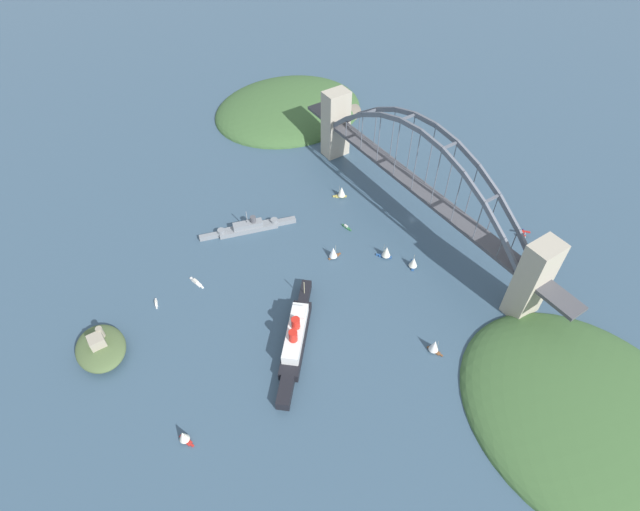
{
  "coord_description": "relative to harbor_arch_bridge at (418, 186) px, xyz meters",
  "views": [
    {
      "loc": [
        -184.48,
        201.83,
        240.86
      ],
      "look_at": [
        0.0,
        79.81,
        8.0
      ],
      "focal_mm": 27.82,
      "sensor_mm": 36.0,
      "label": 1
    }
  ],
  "objects": [
    {
      "name": "small_boat_1",
      "position": [
        -62.11,
        200.94,
        -25.61
      ],
      "size": [
        9.12,
        6.6,
        9.45
      ],
      "color": "#B2231E",
      "rests_on": "ground"
    },
    {
      "name": "small_boat_2",
      "position": [
        18.6,
        45.12,
        -29.22
      ],
      "size": [
        8.79,
        2.64,
        2.18
      ],
      "color": "#2D6B3D",
      "rests_on": "ground"
    },
    {
      "name": "harbor_arch_bridge",
      "position": [
        0.0,
        0.0,
        0.0
      ],
      "size": [
        257.75,
        19.47,
        76.42
      ],
      "color": "#ADA38E",
      "rests_on": "ground"
    },
    {
      "name": "fort_island_mid_harbor",
      "position": [
        11.13,
        219.76,
        -25.37
      ],
      "size": [
        34.06,
        26.8,
        15.29
      ],
      "color": "#4C6038",
      "rests_on": "ground"
    },
    {
      "name": "small_boat_5",
      "position": [
        -35.73,
        30.48,
        -25.57
      ],
      "size": [
        8.96,
        8.51,
        9.65
      ],
      "color": "#234C8C",
      "rests_on": "ground"
    },
    {
      "name": "small_boat_0",
      "position": [
        -18.96,
        39.71,
        -24.9
      ],
      "size": [
        9.42,
        8.81,
        10.84
      ],
      "color": "#234C8C",
      "rests_on": "ground"
    },
    {
      "name": "small_boat_8",
      "position": [
        -91.2,
        63.18,
        -24.96
      ],
      "size": [
        9.81,
        6.85,
        10.82
      ],
      "color": "brown",
      "rests_on": "ground"
    },
    {
      "name": "small_boat_7",
      "position": [
        48.59,
        28.38,
        -25.07
      ],
      "size": [
        7.87,
        9.66,
        10.54
      ],
      "color": "gold",
      "rests_on": "ground"
    },
    {
      "name": "small_boat_6",
      "position": [
        0.06,
        69.19,
        -25.11
      ],
      "size": [
        5.52,
        9.9,
        10.55
      ],
      "color": "brown",
      "rests_on": "ground"
    },
    {
      "name": "ground_plane",
      "position": [
        0.0,
        0.0,
        -30.0
      ],
      "size": [
        1400.0,
        1400.0,
        0.0
      ],
      "primitive_type": "plane",
      "color": "#385166"
    },
    {
      "name": "naval_cruiser",
      "position": [
        54.32,
        103.64,
        -26.96
      ],
      "size": [
        23.23,
        66.46,
        17.38
      ],
      "color": "gray",
      "rests_on": "ground"
    },
    {
      "name": "headland_west_shore",
      "position": [
        -166.59,
        22.81,
        -30.0
      ],
      "size": [
        138.99,
        118.51,
        23.48
      ],
      "color": "#3D6033",
      "rests_on": "ground"
    },
    {
      "name": "small_boat_3",
      "position": [
        27.51,
        182.07,
        -29.17
      ],
      "size": [
        7.54,
        3.03,
        2.19
      ],
      "color": "silver",
      "rests_on": "ground"
    },
    {
      "name": "small_boat_4",
      "position": [
        29.66,
        154.69,
        -29.23
      ],
      "size": [
        12.71,
        4.59,
        2.19
      ],
      "color": "silver",
      "rests_on": "ground"
    },
    {
      "name": "headland_east_shore",
      "position": [
        176.45,
        -4.78,
        -30.0
      ],
      "size": [
        120.21,
        138.86,
        28.15
      ],
      "color": "#3D6033",
      "rests_on": "ground"
    },
    {
      "name": "seaplane_taxiing_near_bridge",
      "position": [
        -55.35,
        -52.7,
        -27.8
      ],
      "size": [
        8.29,
        8.11,
        5.16
      ],
      "color": "#B7B7B2",
      "rests_on": "ground"
    },
    {
      "name": "ocean_liner",
      "position": [
        -43.81,
        125.34,
        -24.14
      ],
      "size": [
        67.8,
        60.37,
        19.63
      ],
      "color": "black",
      "rests_on": "ground"
    }
  ]
}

